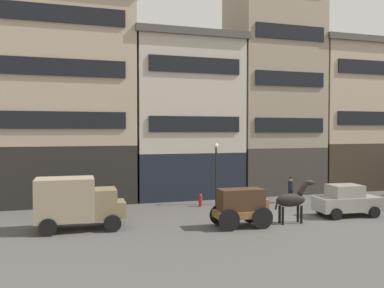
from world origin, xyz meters
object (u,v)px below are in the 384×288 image
Objects in this scene: cargo_wagon at (242,205)px; streetlamp_curbside at (216,165)px; delivery_truck_near at (77,201)px; pedestrian_officer at (291,189)px; sedan_dark at (346,200)px; fire_hydrant_curbside at (200,200)px; draft_horse at (292,200)px.

cargo_wagon is 0.72× the size of streetlamp_curbside.
delivery_truck_near is 2.45× the size of pedestrian_officer.
delivery_truck_near is at bearing 175.19° from sedan_dark.
delivery_truck_near is at bearing -152.21° from fire_hydrant_curbside.
streetlamp_curbside reaches higher than sedan_dark.
delivery_truck_near is at bearing 166.50° from cargo_wagon.
streetlamp_curbside is at bearing 12.28° from fire_hydrant_curbside.
delivery_truck_near is 5.30× the size of fire_hydrant_curbside.
draft_horse is 2.83× the size of fire_hydrant_curbside.
draft_horse reaches higher than fire_hydrant_curbside.
sedan_dark is 8.41m from streetlamp_curbside.
fire_hydrant_curbside is (-0.19, 6.11, -0.72)m from cargo_wagon.
pedestrian_officer is 2.16× the size of fire_hydrant_curbside.
pedestrian_officer is at bearing 99.12° from sedan_dark.
fire_hydrant_curbside is at bearing 27.79° from delivery_truck_near.
fire_hydrant_curbside is (7.90, 4.17, -1.00)m from delivery_truck_near.
draft_horse is 4.06m from sedan_dark.
fire_hydrant_curbside is (-1.19, -0.26, -2.24)m from streetlamp_curbside.
cargo_wagon reaches higher than sedan_dark.
sedan_dark reaches higher than fire_hydrant_curbside.
draft_horse is 6.81m from streetlamp_curbside.
delivery_truck_near is 10.19m from streetlamp_curbside.
cargo_wagon is at bearing -174.41° from sedan_dark.
streetlamp_curbside is (-5.93, 5.69, 1.76)m from sedan_dark.
cargo_wagon is 1.64× the size of pedestrian_officer.
sedan_dark is 0.93× the size of streetlamp_curbside.
draft_horse is (2.95, -0.00, 0.12)m from cargo_wagon.
draft_horse is 11.22m from delivery_truck_near.
delivery_truck_near is (-8.10, 1.94, 0.28)m from cargo_wagon.
streetlamp_curbside reaches higher than fire_hydrant_curbside.
pedestrian_officer is at bearing 14.04° from delivery_truck_near.
fire_hydrant_curbside is (-3.14, 6.11, -0.84)m from draft_horse.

